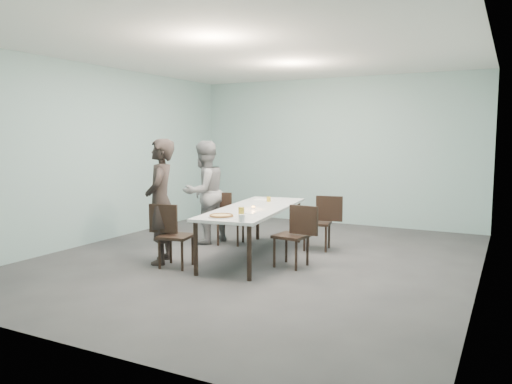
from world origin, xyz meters
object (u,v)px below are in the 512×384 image
at_px(chair_near_left, 171,231).
at_px(amber_tumbler, 269,199).
at_px(chair_far_left, 226,214).
at_px(diner_far, 204,192).
at_px(chair_near_right, 296,231).
at_px(pizza, 221,216).
at_px(chair_far_right, 322,219).
at_px(table, 254,211).
at_px(diner_near, 161,201).
at_px(beer_glass, 241,213).
at_px(water_tumbler, 242,218).
at_px(tealight, 253,208).
at_px(side_plate, 250,213).

distance_m(chair_near_left, amber_tumbler, 1.89).
xyz_separation_m(chair_far_left, diner_far, (-0.37, -0.09, 0.36)).
distance_m(chair_far_left, chair_near_right, 1.86).
bearing_deg(pizza, chair_far_right, 69.75).
relative_size(chair_far_left, chair_far_right, 1.00).
bearing_deg(chair_far_right, chair_near_right, 81.75).
height_order(table, diner_far, diner_far).
bearing_deg(chair_far_left, diner_far, -179.97).
bearing_deg(diner_near, table, 105.12).
bearing_deg(pizza, beer_glass, 3.01).
bearing_deg(diner_far, chair_near_left, 32.18).
bearing_deg(diner_far, pizza, 55.60).
bearing_deg(chair_far_right, water_tumbler, 71.12).
bearing_deg(chair_near_left, chair_near_right, 15.77).
bearing_deg(chair_near_left, chair_far_right, 41.76).
height_order(chair_near_left, amber_tumbler, chair_near_left).
relative_size(beer_glass, tealight, 2.68).
height_order(pizza, side_plate, pizza).
bearing_deg(side_plate, amber_tumbler, 104.55).
distance_m(table, diner_far, 1.33).
bearing_deg(chair_near_right, diner_far, -15.93).
distance_m(pizza, beer_glass, 0.30).
relative_size(chair_near_right, diner_near, 0.49).
bearing_deg(chair_far_right, side_plate, 59.50).
height_order(chair_far_right, side_plate, chair_far_right).
height_order(water_tumbler, tealight, water_tumbler).
xyz_separation_m(pizza, amber_tumbler, (-0.14, 1.71, 0.02)).
bearing_deg(chair_far_right, beer_glass, 66.97).
bearing_deg(beer_glass, chair_far_right, 77.62).
height_order(chair_far_left, diner_near, diner_near).
xyz_separation_m(table, diner_far, (-1.21, 0.50, 0.17)).
distance_m(chair_near_right, diner_far, 2.19).
xyz_separation_m(side_plate, tealight, (-0.14, 0.35, 0.02)).
bearing_deg(diner_near, pizza, 58.20).
bearing_deg(side_plate, chair_near_right, 25.56).
xyz_separation_m(chair_near_left, side_plate, (0.99, 0.49, 0.25)).
distance_m(diner_far, beer_glass, 2.15).
distance_m(diner_near, beer_glass, 1.35).
bearing_deg(tealight, beer_glass, -73.04).
bearing_deg(diner_far, beer_glass, 61.79).
bearing_deg(chair_near_right, chair_far_right, -82.45).
relative_size(diner_far, amber_tumbler, 21.65).
height_order(table, chair_near_right, chair_near_right).
bearing_deg(chair_far_left, beer_glass, -67.35).
bearing_deg(amber_tumbler, beer_glass, -75.71).
relative_size(table, chair_near_left, 3.10).
height_order(chair_far_left, beer_glass, beer_glass).
relative_size(pizza, water_tumbler, 3.78).
xyz_separation_m(beer_glass, amber_tumbler, (-0.43, 1.70, -0.03)).
relative_size(tealight, amber_tumbler, 0.70).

